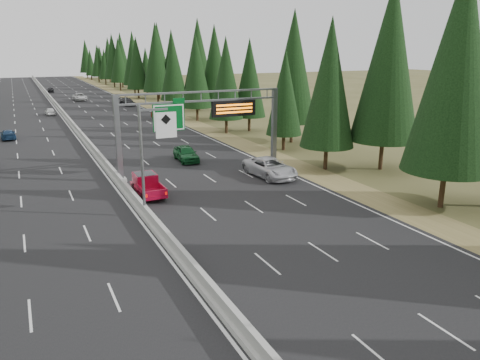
# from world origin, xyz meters

# --- Properties ---
(road) EXTENTS (32.00, 260.00, 0.08)m
(road) POSITION_xyz_m (0.00, 80.00, 0.04)
(road) COLOR black
(road) RESTS_ON ground
(shoulder_right) EXTENTS (3.60, 260.00, 0.06)m
(shoulder_right) POSITION_xyz_m (17.80, 80.00, 0.03)
(shoulder_right) COLOR olive
(shoulder_right) RESTS_ON ground
(median_barrier) EXTENTS (0.70, 260.00, 0.85)m
(median_barrier) POSITION_xyz_m (0.00, 80.00, 0.41)
(median_barrier) COLOR #9C9B96
(median_barrier) RESTS_ON road
(sign_gantry) EXTENTS (16.75, 0.98, 7.80)m
(sign_gantry) POSITION_xyz_m (8.92, 34.88, 5.27)
(sign_gantry) COLOR slate
(sign_gantry) RESTS_ON road
(hov_sign_pole) EXTENTS (2.80, 0.50, 8.00)m
(hov_sign_pole) POSITION_xyz_m (0.58, 24.97, 4.72)
(hov_sign_pole) COLOR slate
(hov_sign_pole) RESTS_ON road
(tree_row_right) EXTENTS (12.42, 243.36, 18.74)m
(tree_row_right) POSITION_xyz_m (22.03, 58.90, 9.28)
(tree_row_right) COLOR black
(tree_row_right) RESTS_ON ground
(silver_minivan) EXTENTS (3.41, 6.51, 1.75)m
(silver_minivan) POSITION_xyz_m (13.34, 30.62, 0.95)
(silver_minivan) COLOR silver
(silver_minivan) RESTS_ON road
(red_pickup) EXTENTS (1.83, 5.12, 1.67)m
(red_pickup) POSITION_xyz_m (1.50, 30.24, 1.00)
(red_pickup) COLOR black
(red_pickup) RESTS_ON road
(car_ahead_green) EXTENTS (2.20, 4.92, 1.64)m
(car_ahead_green) POSITION_xyz_m (8.32, 40.00, 0.90)
(car_ahead_green) COLOR #135626
(car_ahead_green) RESTS_ON road
(car_ahead_dkred) EXTENTS (2.08, 4.79, 1.53)m
(car_ahead_dkred) POSITION_xyz_m (14.22, 70.28, 0.85)
(car_ahead_dkred) COLOR #591D0C
(car_ahead_dkred) RESTS_ON road
(car_ahead_dkgrey) EXTENTS (2.67, 5.57, 1.56)m
(car_ahead_dkgrey) POSITION_xyz_m (13.64, 92.64, 0.86)
(car_ahead_dkgrey) COLOR black
(car_ahead_dkgrey) RESTS_ON road
(car_ahead_white) EXTENTS (2.95, 5.91, 1.61)m
(car_ahead_white) POSITION_xyz_m (5.98, 107.76, 0.88)
(car_ahead_white) COLOR silver
(car_ahead_white) RESTS_ON road
(car_ahead_far) EXTENTS (1.90, 4.03, 1.33)m
(car_ahead_far) POSITION_xyz_m (1.50, 132.78, 0.75)
(car_ahead_far) COLOR black
(car_ahead_far) RESTS_ON road
(car_onc_blue) EXTENTS (1.98, 4.46, 1.27)m
(car_onc_blue) POSITION_xyz_m (-8.89, 62.00, 0.72)
(car_onc_blue) COLOR navy
(car_onc_blue) RESTS_ON road
(car_onc_white) EXTENTS (1.71, 3.90, 1.31)m
(car_onc_white) POSITION_xyz_m (-2.11, 84.43, 0.73)
(car_onc_white) COLOR white
(car_onc_white) RESTS_ON road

